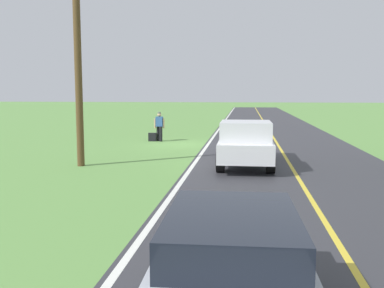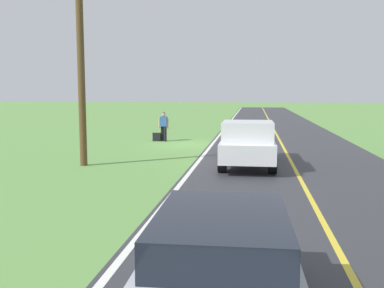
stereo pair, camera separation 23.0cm
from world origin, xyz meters
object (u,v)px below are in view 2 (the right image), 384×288
Objects in this scene: hitchhiker_walking at (164,125)px; sedan_ahead_same_lane at (221,268)px; utility_pole_roadside at (81,60)px; suitcase_carried at (157,137)px; pickup_truck_passing at (248,142)px.

sedan_ahead_same_lane is (-4.90, 20.22, -0.23)m from hitchhiker_walking.
utility_pole_roadside is at bearing -60.80° from sedan_ahead_same_lane.
suitcase_carried is 20.84m from sedan_ahead_same_lane.
sedan_ahead_same_lane is at bearing 103.61° from hitchhiker_walking.
sedan_ahead_same_lane reaches higher than suitcase_carried.
hitchhiker_walking is 9.61m from utility_pole_roadside.
hitchhiker_walking is at bearing -98.82° from utility_pole_roadside.
utility_pole_roadside is (6.45, 0.71, 3.16)m from pickup_truck_passing.
sedan_ahead_same_lane is 0.54× the size of utility_pole_roadside.
suitcase_carried is at bearing -96.23° from utility_pole_roadside.
sedan_ahead_same_lane is at bearing 15.39° from suitcase_carried.
utility_pole_roadside is (6.29, -11.25, 3.37)m from sedan_ahead_same_lane.
utility_pole_roadside is at bearing 6.31° from pickup_truck_passing.
pickup_truck_passing is (-5.48, 8.19, 0.72)m from suitcase_carried.
suitcase_carried is 9.88m from pickup_truck_passing.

